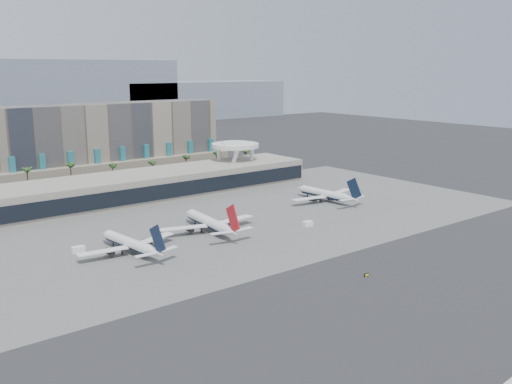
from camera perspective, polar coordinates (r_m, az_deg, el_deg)
ground at (r=196.66m, az=4.97°, el=-6.02°), size 900.00×900.00×0.00m
apron_pad at (r=237.98m, az=-4.11°, el=-2.74°), size 260.00×130.00×0.06m
mountain_ridge at (r=626.39m, az=-23.93°, el=8.36°), size 680.00×60.00×70.00m
hotel at (r=342.55m, az=-14.05°, el=4.42°), size 140.00×30.00×42.00m
terminal at (r=282.51m, az=-10.38°, el=0.85°), size 170.00×32.50×14.50m
saucer_structure at (r=314.36m, az=-2.09°, el=4.40°), size 26.00×26.00×21.89m
palm_row at (r=315.82m, az=-12.28°, el=2.70°), size 157.80×2.80×13.10m
airliner_left at (r=198.77m, az=-12.43°, el=-5.05°), size 37.22×38.50×13.30m
airliner_centre at (r=219.52m, az=-4.65°, el=-3.06°), size 40.64×41.98×14.49m
airliner_right at (r=270.58m, az=7.01°, el=-0.21°), size 38.75×39.95×13.78m
service_vehicle_a at (r=204.64m, az=-17.34°, el=-5.50°), size 4.57×2.60×2.13m
service_vehicle_b at (r=227.90m, az=5.18°, el=-3.18°), size 4.22×2.73×2.05m
taxiway_sign at (r=177.21m, az=11.01°, el=-8.14°), size 2.08×0.40×0.94m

